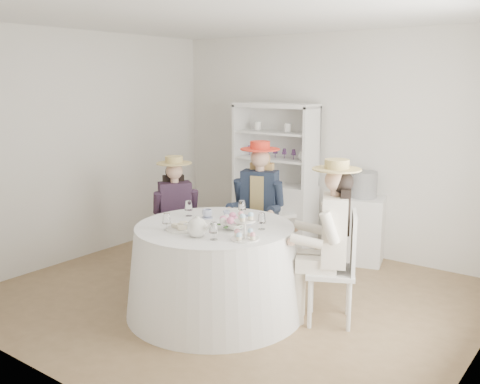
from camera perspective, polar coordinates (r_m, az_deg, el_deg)
The scene contains 22 objects.
ground at distance 5.48m, azimuth -0.63°, elevation -10.99°, with size 4.50×4.50×0.00m, color brown.
ceiling at distance 5.08m, azimuth -0.71°, elevation 18.34°, with size 4.50×4.50×0.00m, color white.
wall_back at distance 6.79m, azimuth 9.60°, elevation 5.12°, with size 4.50×4.50×0.00m, color silver.
wall_front at distance 3.74m, azimuth -19.50°, elevation -0.80°, with size 4.50×4.50×0.00m, color silver.
wall_left at distance 6.70m, azimuth -16.26°, elevation 4.72°, with size 4.50×4.50×0.00m, color silver.
tea_table at distance 4.99m, azimuth -2.67°, elevation -8.22°, with size 1.64×1.64×0.83m.
hutch at distance 6.99m, azimuth 3.80°, elevation -0.33°, with size 1.17×0.62×1.84m.
side_table at distance 6.51m, azimuth 12.86°, elevation -3.91°, with size 0.50×0.50×0.78m, color silver.
hatbox at distance 6.39m, azimuth 13.08°, elevation 0.77°, with size 0.30×0.30×0.30m, color black.
guest_left at distance 5.83m, azimuth -6.88°, elevation -1.87°, with size 0.57×0.54×1.33m.
guest_mid at distance 5.79m, azimuth 2.04°, elevation -0.96°, with size 0.56×0.61×1.49m.
guest_right at distance 4.72m, azimuth 9.72°, elevation -4.26°, with size 0.62×0.56×1.47m.
spare_chair at distance 6.69m, azimuth 3.89°, elevation -1.65°, with size 0.58×0.58×1.06m.
teacup_a at distance 5.12m, azimuth -3.52°, elevation -2.39°, with size 0.10×0.10×0.08m, color white.
teacup_b at distance 5.11m, azimuth -1.44°, elevation -2.45°, with size 0.07×0.07×0.06m, color white.
teacup_c at distance 4.91m, azimuth 0.66°, elevation -3.03°, with size 0.09×0.09×0.07m, color white.
flower_bowl at distance 4.73m, azimuth -0.57°, elevation -3.69°, with size 0.22×0.22×0.05m, color white.
flower_arrangement at distance 4.71m, azimuth -1.08°, elevation -3.02°, with size 0.17×0.18×0.07m.
table_teapot at distance 4.52m, azimuth -4.55°, elevation -3.79°, with size 0.25×0.18×0.19m.
sandwich_plate at distance 4.75m, azimuth -6.19°, elevation -3.82°, with size 0.29×0.29×0.06m.
cupcake_stand at distance 4.42m, azimuth 0.51°, elevation -4.06°, with size 0.24×0.24×0.22m.
stemware_set at distance 4.85m, azimuth -2.73°, elevation -2.74°, with size 0.92×0.88×0.15m.
Camera 1 is at (3.05, -4.02, 2.12)m, focal length 40.00 mm.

